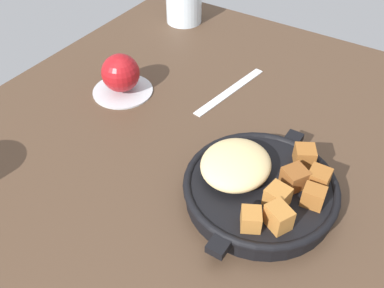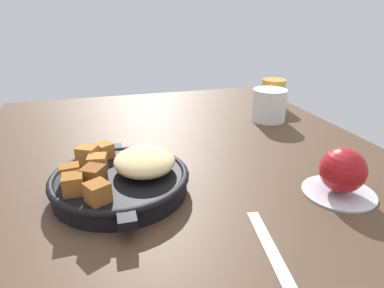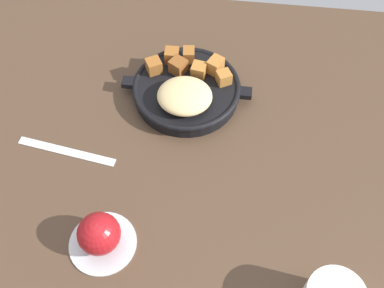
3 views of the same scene
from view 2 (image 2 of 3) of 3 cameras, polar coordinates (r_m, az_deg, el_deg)
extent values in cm
cube|color=#473323|center=(61.13, -1.53, -5.00)|extent=(114.46, 84.79, 2.40)
cylinder|color=black|center=(53.30, -12.32, -6.69)|extent=(20.93, 20.93, 3.03)
torus|color=black|center=(52.70, -12.43, -5.48)|extent=(21.71, 21.71, 1.20)
cube|color=black|center=(42.82, -11.25, -12.91)|extent=(2.64, 2.40, 1.20)
cube|color=black|center=(63.36, -13.18, -0.82)|extent=(2.64, 2.40, 1.20)
ellipsoid|color=#DBBC7F|center=(52.22, -8.27, -2.96)|extent=(10.59, 9.66, 3.54)
cube|color=#935623|center=(45.78, -16.13, -8.12)|extent=(3.83, 3.83, 2.81)
cube|color=#A86B2D|center=(53.88, -16.14, -3.29)|extent=(3.19, 3.24, 2.77)
cube|color=#A86B2D|center=(56.75, -17.74, -1.93)|extent=(3.67, 3.94, 3.14)
cube|color=brown|center=(50.07, -16.78, -5.35)|extent=(4.07, 4.03, 2.89)
cube|color=#935623|center=(51.90, -20.46, -4.88)|extent=(2.62, 3.05, 2.80)
cube|color=#A86B2D|center=(58.53, -14.98, -1.11)|extent=(3.50, 3.43, 2.64)
cube|color=#935623|center=(48.82, -20.04, -6.62)|extent=(2.89, 2.88, 2.79)
cylinder|color=#B7BABF|center=(57.17, 24.17, -7.57)|extent=(11.25, 11.25, 0.60)
sphere|color=maroon|center=(55.49, 24.79, -4.16)|extent=(7.00, 7.00, 7.00)
cube|color=silver|center=(41.35, 14.48, -18.96)|extent=(19.28, 4.53, 0.36)
cylinder|color=gold|center=(99.59, 13.94, 8.58)|extent=(6.90, 6.90, 8.11)
cylinder|color=silver|center=(86.74, 13.27, 6.62)|extent=(8.64, 8.64, 8.17)
camera|label=1|loc=(0.88, -27.98, 33.29)|focal=39.91mm
camera|label=3|loc=(0.95, 43.74, 47.14)|focal=43.50mm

